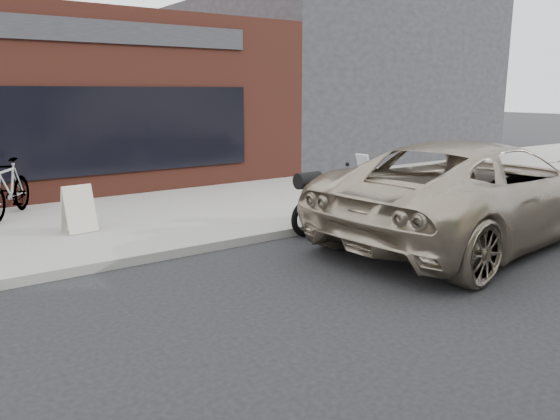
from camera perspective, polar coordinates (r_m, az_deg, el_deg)
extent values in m
plane|color=black|center=(6.54, 15.42, -11.52)|extent=(120.00, 120.00, 0.00)
cube|color=gray|center=(11.99, -11.14, -0.05)|extent=(44.00, 6.00, 0.15)
cube|color=#5E291E|center=(17.94, -26.81, 9.92)|extent=(14.00, 10.00, 4.50)
cube|color=black|center=(13.02, -23.19, 7.39)|extent=(10.00, 0.08, 2.00)
cube|color=#242428|center=(13.05, -24.04, 17.04)|extent=(10.00, 0.08, 0.50)
cube|color=#242428|center=(23.04, 4.74, 13.28)|extent=(10.00, 10.00, 6.00)
torus|color=black|center=(9.90, 2.80, -0.85)|extent=(0.70, 0.14, 0.69)
torus|color=black|center=(10.94, 9.04, 0.27)|extent=(0.70, 0.14, 0.69)
cube|color=#B7B7BC|center=(10.35, 5.88, 0.20)|extent=(0.58, 0.33, 0.39)
cube|color=black|center=(10.48, 7.17, 2.63)|extent=(0.53, 0.35, 0.27)
cube|color=black|center=(10.14, 5.07, 2.23)|extent=(0.58, 0.31, 0.12)
cube|color=black|center=(9.92, 3.51, 1.54)|extent=(0.32, 0.24, 0.14)
cube|color=black|center=(10.68, 8.39, 3.50)|extent=(0.20, 0.25, 0.23)
cube|color=silver|center=(10.69, 8.70, 4.90)|extent=(0.16, 0.32, 0.35)
cylinder|color=black|center=(10.62, 8.12, 3.85)|extent=(0.06, 0.72, 0.03)
cube|color=#B7B7BC|center=(9.81, 2.97, 2.29)|extent=(0.30, 0.32, 0.03)
cube|color=gray|center=(9.68, 4.17, 0.65)|extent=(0.44, 0.20, 0.41)
cylinder|color=black|center=(9.79, 2.98, 3.12)|extent=(0.51, 0.31, 0.29)
cylinder|color=#B7B7BC|center=(10.22, 3.54, -0.33)|extent=(0.58, 0.10, 0.20)
imported|color=tan|center=(10.15, 19.70, 1.89)|extent=(6.64, 3.60, 1.77)
imported|color=gray|center=(12.03, -26.48, 2.05)|extent=(1.46, 1.90, 1.14)
cube|color=beige|center=(10.19, -20.15, 0.07)|extent=(0.54, 0.31, 0.83)
cube|color=beige|center=(10.40, -20.58, 0.26)|extent=(0.54, 0.31, 0.83)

